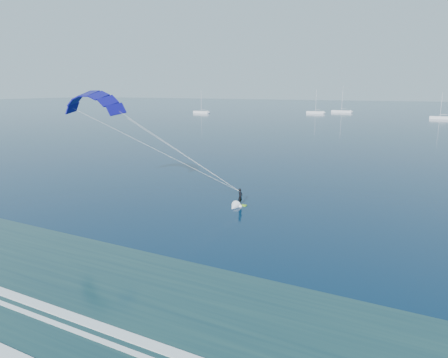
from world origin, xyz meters
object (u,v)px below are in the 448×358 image
at_px(sailboat_1, 315,112).
at_px(sailboat_3, 440,117).
at_px(sailboat_0, 201,112).
at_px(sailboat_2, 341,111).
at_px(kitesurfer_rig, 165,143).

height_order(sailboat_1, sailboat_3, sailboat_1).
bearing_deg(sailboat_1, sailboat_0, -155.02).
bearing_deg(sailboat_2, kitesurfer_rig, -84.43).
bearing_deg(sailboat_3, kitesurfer_rig, -100.11).
bearing_deg(kitesurfer_rig, sailboat_2, 95.57).
bearing_deg(kitesurfer_rig, sailboat_3, 79.89).
bearing_deg(sailboat_0, sailboat_2, 31.89).
xyz_separation_m(kitesurfer_rig, sailboat_0, (-83.07, 148.78, -6.41)).
xyz_separation_m(sailboat_0, sailboat_2, (64.62, 40.21, 0.01)).
distance_m(sailboat_1, sailboat_3, 59.03).
xyz_separation_m(sailboat_0, sailboat_3, (111.64, 11.46, -0.00)).
height_order(sailboat_0, sailboat_1, sailboat_1).
relative_size(kitesurfer_rig, sailboat_3, 1.79).
bearing_deg(sailboat_0, kitesurfer_rig, -60.82).
bearing_deg(sailboat_3, sailboat_1, 166.48).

